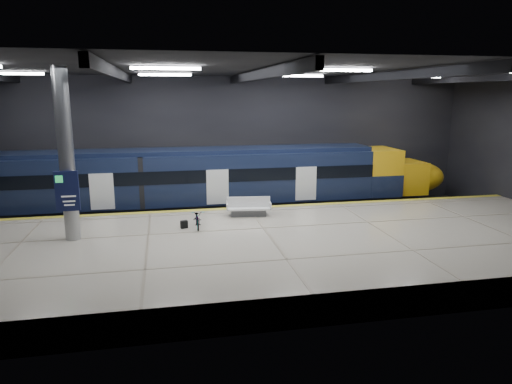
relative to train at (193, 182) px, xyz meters
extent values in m
plane|color=black|center=(2.65, -5.50, -2.06)|extent=(30.00, 30.00, 0.00)
cube|color=black|center=(2.65, 2.50, 1.94)|extent=(30.00, 0.10, 8.00)
cube|color=black|center=(2.65, -13.50, 1.94)|extent=(30.00, 0.10, 8.00)
cube|color=black|center=(2.65, -5.50, 5.94)|extent=(30.00, 16.00, 0.10)
cube|color=black|center=(-3.35, -5.50, 5.69)|extent=(0.25, 16.00, 0.40)
cube|color=black|center=(2.65, -5.50, 5.69)|extent=(0.25, 16.00, 0.40)
cube|color=black|center=(8.65, -5.50, 5.69)|extent=(0.25, 16.00, 0.40)
cube|color=black|center=(14.65, -5.50, 5.69)|extent=(0.25, 16.00, 0.40)
cube|color=white|center=(-1.35, -7.50, 5.82)|extent=(2.60, 0.18, 0.10)
cube|color=white|center=(5.65, -7.50, 5.82)|extent=(2.60, 0.18, 0.10)
cube|color=white|center=(12.65, -7.50, 5.82)|extent=(2.60, 0.18, 0.10)
cube|color=white|center=(-8.35, -1.50, 5.82)|extent=(2.60, 0.18, 0.10)
cube|color=white|center=(-1.35, -1.50, 5.82)|extent=(2.60, 0.18, 0.10)
cube|color=white|center=(5.65, -1.50, 5.82)|extent=(2.60, 0.18, 0.10)
cube|color=white|center=(12.65, -1.50, 5.82)|extent=(2.60, 0.18, 0.10)
cube|color=beige|center=(2.65, -8.00, -1.51)|extent=(30.00, 11.00, 1.10)
cube|color=gold|center=(2.65, -2.75, -0.95)|extent=(30.00, 0.40, 0.01)
cube|color=gray|center=(2.65, -0.72, -1.98)|extent=(30.00, 0.08, 0.16)
cube|color=gray|center=(2.65, 0.72, -1.98)|extent=(30.00, 0.08, 0.16)
cube|color=black|center=(-1.80, 0.00, -1.51)|extent=(24.00, 2.58, 0.80)
cube|color=#0F1833|center=(-1.80, 0.00, 0.27)|extent=(24.00, 2.80, 2.75)
cube|color=#0F1833|center=(-1.80, 0.00, 1.76)|extent=(24.00, 2.30, 0.24)
cube|color=black|center=(-1.80, -1.41, 0.54)|extent=(24.00, 0.04, 0.70)
cube|color=white|center=(1.20, -1.41, -0.06)|extent=(1.20, 0.05, 1.90)
cube|color=#EFAE14|center=(11.20, 0.00, 0.27)|extent=(2.00, 2.80, 2.75)
ellipsoid|color=#EFAE14|center=(13.80, 0.00, -0.21)|extent=(3.60, 2.52, 1.90)
cube|color=black|center=(11.50, 0.00, 0.44)|extent=(1.60, 2.38, 0.80)
cube|color=#595B60|center=(2.38, -4.32, -0.80)|extent=(1.73, 0.72, 0.31)
cube|color=white|center=(2.38, -4.32, -0.56)|extent=(2.19, 1.14, 0.08)
cube|color=white|center=(2.38, -4.32, -0.27)|extent=(2.09, 0.33, 0.52)
cube|color=white|center=(1.34, -4.19, -0.43)|extent=(0.17, 0.89, 0.31)
cube|color=white|center=(3.42, -4.44, -0.43)|extent=(0.17, 0.89, 0.31)
imported|color=#99999E|center=(-0.21, -5.85, -0.55)|extent=(0.58, 1.59, 0.83)
cube|color=black|center=(-0.81, -5.85, -0.78)|extent=(0.34, 0.26, 0.35)
cylinder|color=#9EA0A5|center=(-5.35, -6.50, 2.49)|extent=(0.60, 0.60, 6.90)
cube|color=#10163C|center=(-5.35, -6.92, 1.14)|extent=(0.90, 0.12, 1.60)
camera|label=1|loc=(-1.51, -25.54, 4.88)|focal=32.00mm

